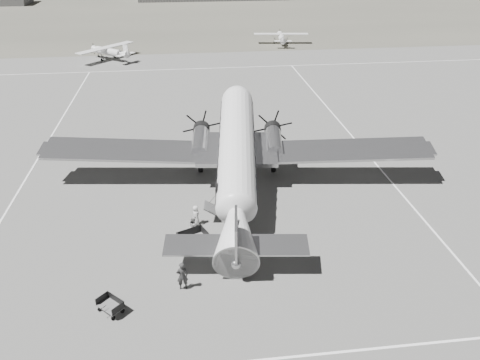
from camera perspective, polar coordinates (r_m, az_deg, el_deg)
name	(u,v)px	position (r m, az deg, el deg)	size (l,w,h in m)	color
ground	(251,207)	(34.99, 1.39, -3.32)	(260.00, 260.00, 0.00)	slate
taxi_line_near	(293,357)	(24.38, 6.44, -20.64)	(60.00, 0.15, 0.01)	white
taxi_line_right	(404,197)	(38.41, 19.41, -1.98)	(0.15, 80.00, 0.01)	white
taxi_line_left	(36,162)	(45.56, -23.61, 2.05)	(0.15, 60.00, 0.01)	white
taxi_line_horizon	(213,68)	(71.99, -3.31, 13.46)	(90.00, 0.15, 0.01)	white
grass_infield	(197,12)	(125.90, -5.21, 19.77)	(260.00, 90.00, 0.01)	#605D50
dc3_airliner	(237,158)	(35.45, -0.40, 2.67)	(31.58, 21.91, 6.02)	#A9A9AB
light_plane_left	(108,53)	(79.35, -15.74, 14.71)	(10.77, 8.73, 2.23)	white
light_plane_right	(281,38)	(88.24, 5.04, 16.84)	(9.85, 7.99, 2.04)	white
baggage_cart_near	(193,239)	(30.77, -5.78, -7.20)	(1.91, 1.35, 1.08)	#5C5C5C
baggage_cart_far	(110,306)	(26.99, -15.52, -14.58)	(1.45, 1.02, 0.82)	#5C5C5C
ground_crew	(182,276)	(27.36, -7.06, -11.52)	(0.66, 0.43, 1.81)	#2C2C2C
ramp_agent	(194,227)	(31.48, -5.64, -5.69)	(0.79, 0.61, 1.62)	#B9B9B7
passenger	(196,215)	(32.83, -5.40, -4.27)	(0.71, 0.46, 1.46)	silver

